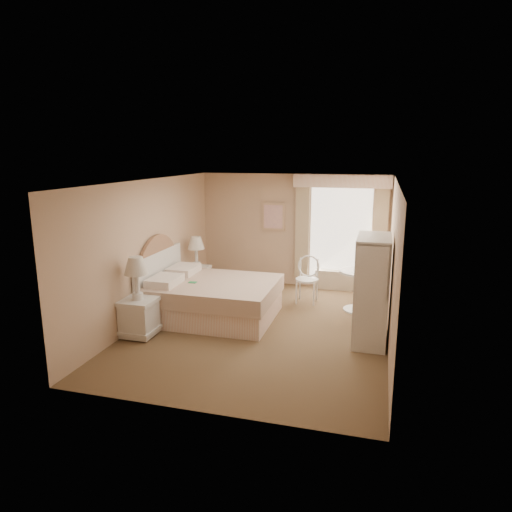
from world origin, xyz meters
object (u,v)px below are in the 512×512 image
(cafe_chair, at_px, (308,275))
(armoire, at_px, (372,299))
(nightstand_near, at_px, (138,307))
(round_table, at_px, (359,284))
(bed, at_px, (206,297))
(nightstand_far, at_px, (197,272))

(cafe_chair, xyz_separation_m, armoire, (1.28, -1.70, 0.16))
(nightstand_near, relative_size, round_table, 1.67)
(bed, bearing_deg, round_table, 21.99)
(nightstand_far, distance_m, armoire, 4.00)
(bed, distance_m, armoire, 2.96)
(bed, distance_m, round_table, 2.88)
(nightstand_near, bearing_deg, nightstand_far, 90.00)
(bed, xyz_separation_m, nightstand_far, (-0.73, 1.30, 0.08))
(bed, xyz_separation_m, cafe_chair, (1.64, 1.37, 0.16))
(round_table, bearing_deg, armoire, -79.58)
(nightstand_far, xyz_separation_m, armoire, (3.65, -1.62, 0.25))
(bed, distance_m, nightstand_far, 1.49)
(nightstand_near, height_order, nightstand_far, nightstand_near)
(armoire, bearing_deg, round_table, 100.42)
(round_table, distance_m, cafe_chair, 1.07)
(armoire, bearing_deg, bed, 173.59)
(nightstand_far, distance_m, cafe_chair, 2.37)
(nightstand_near, height_order, round_table, nightstand_near)
(bed, height_order, nightstand_far, bed)
(nightstand_far, bearing_deg, armoire, -23.99)
(nightstand_near, relative_size, cafe_chair, 1.40)
(bed, height_order, round_table, bed)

